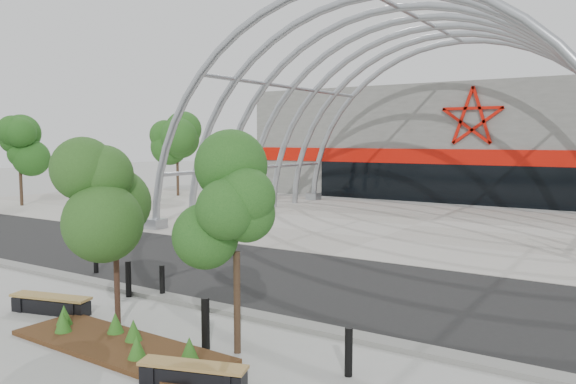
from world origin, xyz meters
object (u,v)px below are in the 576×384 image
street_tree_1 (236,210)px  bench_1 (193,375)px  bench_0 (51,305)px  street_tree_0 (115,201)px  bollard_2 (162,281)px

street_tree_1 → bench_1: bearing=-79.9°
bench_1 → bench_0: bearing=168.2°
street_tree_0 → bollard_2: 3.41m
bench_0 → bench_1: bearing=-11.8°
bollard_2 → bench_1: bearing=-39.7°
street_tree_1 → bollard_2: size_ratio=4.55×
street_tree_0 → bench_0: size_ratio=1.85×
street_tree_0 → street_tree_1: 3.28m
street_tree_1 → bench_1: size_ratio=2.05×
bench_1 → bollard_2: (-4.41, 3.66, 0.24)m
bench_0 → bollard_2: 2.80m
street_tree_0 → bollard_2: size_ratio=4.53×
bench_1 → street_tree_1: bearing=100.1°
street_tree_0 → street_tree_1: bearing=3.6°
street_tree_0 → bench_0: 3.43m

